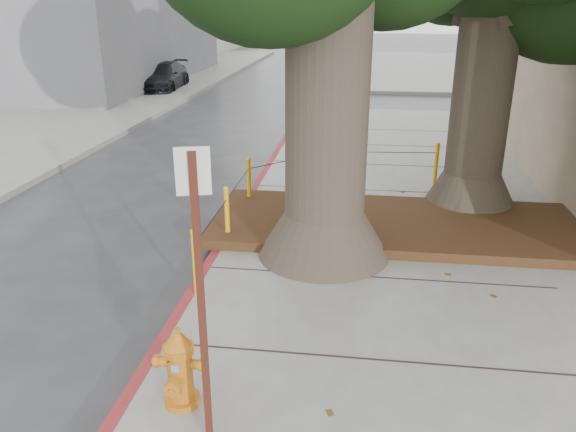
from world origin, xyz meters
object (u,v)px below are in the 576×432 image
fire_hydrant (180,368)px  car_dark (162,77)px  car_red (568,90)px  car_silver (503,93)px  signpost (200,288)px

fire_hydrant → car_dark: size_ratio=0.20×
fire_hydrant → car_red: (9.64, 19.53, -0.02)m
car_silver → signpost: bearing=167.1°
car_silver → car_dark: car_dark is taller
signpost → car_red: bearing=50.5°
fire_hydrant → signpost: size_ratio=0.31×
fire_hydrant → car_dark: bearing=110.8°
signpost → car_dark: bearing=95.9°
fire_hydrant → car_red: bearing=64.6°
signpost → car_silver: (6.48, 18.57, -1.10)m
signpost → car_dark: signpost is taller
fire_hydrant → car_dark: 22.01m
fire_hydrant → car_red: 21.78m
fire_hydrant → car_silver: bearing=70.1°
car_silver → car_red: bearing=-57.1°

